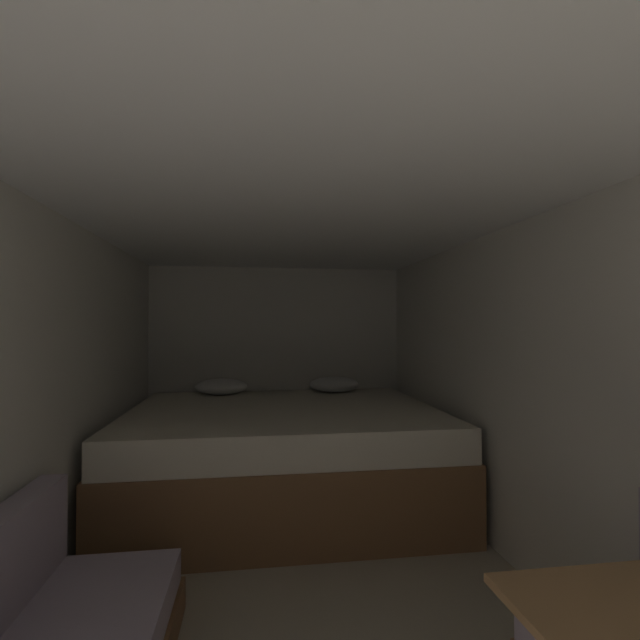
# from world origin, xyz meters

# --- Properties ---
(ground_plane) EXTENTS (6.99, 6.99, 0.00)m
(ground_plane) POSITION_xyz_m (0.00, 1.86, 0.00)
(ground_plane) COLOR #A39984
(wall_back) EXTENTS (2.65, 0.05, 2.03)m
(wall_back) POSITION_xyz_m (0.00, 4.38, 1.01)
(wall_back) COLOR silver
(wall_back) RESTS_ON ground
(wall_left) EXTENTS (0.05, 4.99, 2.03)m
(wall_left) POSITION_xyz_m (-1.30, 1.86, 1.01)
(wall_left) COLOR silver
(wall_left) RESTS_ON ground
(wall_right) EXTENTS (0.05, 4.99, 2.03)m
(wall_right) POSITION_xyz_m (1.30, 1.86, 1.01)
(wall_right) COLOR silver
(wall_right) RESTS_ON ground
(ceiling_slab) EXTENTS (2.65, 4.99, 0.05)m
(ceiling_slab) POSITION_xyz_m (0.00, 1.86, 2.05)
(ceiling_slab) COLOR white
(ceiling_slab) RESTS_ON wall_left
(bed) EXTENTS (2.43, 1.97, 0.92)m
(bed) POSITION_xyz_m (0.00, 3.33, 0.39)
(bed) COLOR brown
(bed) RESTS_ON ground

